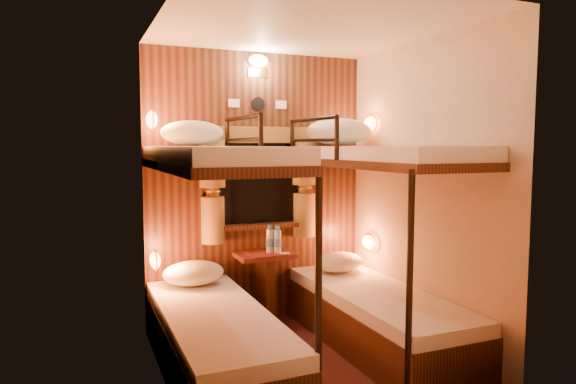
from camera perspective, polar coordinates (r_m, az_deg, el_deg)
name	(u,v)px	position (r m, az deg, el deg)	size (l,w,h in m)	color
floor	(305,363)	(3.96, 1.91, -18.43)	(2.10, 2.10, 0.00)	#34140E
ceiling	(306,27)	(3.72, 2.03, 17.84)	(2.10, 2.10, 0.00)	silver
wall_back	(257,188)	(4.62, -3.45, 0.39)	(2.40, 2.40, 0.00)	#C6B293
wall_front	(389,220)	(2.73, 11.16, -3.03)	(2.40, 2.40, 0.00)	#C6B293
wall_left	(163,206)	(3.36, -13.75, -1.56)	(2.40, 2.40, 0.00)	#C6B293
wall_right	(421,195)	(4.16, 14.59, -0.30)	(2.40, 2.40, 0.00)	#C6B293
back_panel	(258,189)	(4.60, -3.39, 0.38)	(2.00, 0.03, 2.40)	black
bunk_left	(215,296)	(3.62, -8.08, -11.33)	(0.72, 1.90, 1.82)	black
bunk_right	(377,277)	(4.13, 9.85, -9.30)	(0.72, 1.90, 1.82)	black
window	(259,191)	(4.58, -3.27, 0.11)	(1.00, 0.12, 0.79)	black
curtains	(260,182)	(4.54, -3.13, 1.12)	(1.10, 0.22, 1.00)	olive
back_fixtures	(258,70)	(4.60, -3.32, 13.43)	(0.54, 0.09, 0.48)	black
reading_lamps	(271,187)	(4.29, -1.92, 0.56)	(2.00, 0.20, 1.25)	orange
table	(265,279)	(4.57, -2.57, -9.67)	(0.50, 0.34, 0.66)	#4E1F11
bottle_left	(270,241)	(4.49, -2.03, -5.46)	(0.07, 0.07, 0.24)	#99BFE5
bottle_right	(277,241)	(4.49, -1.18, -5.51)	(0.07, 0.07, 0.24)	#99BFE5
sachet_a	(284,253)	(4.48, -0.44, -6.81)	(0.09, 0.06, 0.01)	silver
sachet_b	(271,250)	(4.63, -1.87, -6.44)	(0.08, 0.06, 0.01)	silver
pillow_lower_left	(193,273)	(4.28, -10.47, -8.85)	(0.50, 0.36, 0.20)	silver
pillow_lower_right	(339,262)	(4.66, 5.69, -7.76)	(0.45, 0.32, 0.18)	silver
pillow_upper_left	(192,133)	(4.11, -10.60, 6.47)	(0.49, 0.35, 0.19)	silver
pillow_upper_right	(339,132)	(4.56, 5.71, 6.69)	(0.60, 0.43, 0.24)	silver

